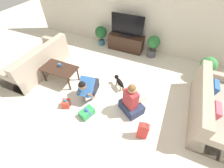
% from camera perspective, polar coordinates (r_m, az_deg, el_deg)
% --- Properties ---
extents(ground_plane, '(16.00, 16.00, 0.00)m').
position_cam_1_polar(ground_plane, '(3.95, -1.78, -4.76)').
color(ground_plane, beige).
extents(wall_back, '(8.40, 0.06, 2.60)m').
position_cam_1_polar(wall_back, '(5.33, 11.29, 25.50)').
color(wall_back, beige).
rests_on(wall_back, ground_plane).
extents(sofa_left, '(0.91, 2.03, 0.82)m').
position_cam_1_polar(sofa_left, '(5.08, -26.50, 7.34)').
color(sofa_left, tan).
rests_on(sofa_left, ground_plane).
extents(sofa_right, '(0.91, 2.03, 0.82)m').
position_cam_1_polar(sofa_right, '(4.03, 33.85, -7.70)').
color(sofa_right, tan).
rests_on(sofa_right, ground_plane).
extents(coffee_table, '(0.96, 0.55, 0.47)m').
position_cam_1_polar(coffee_table, '(4.34, -19.42, 5.25)').
color(coffee_table, '#382319').
rests_on(coffee_table, ground_plane).
extents(tv_console, '(1.23, 0.43, 0.55)m').
position_cam_1_polar(tv_console, '(5.58, 5.32, 15.43)').
color(tv_console, '#382319').
rests_on(tv_console, ground_plane).
extents(tv, '(1.11, 0.20, 0.71)m').
position_cam_1_polar(tv, '(5.32, 5.77, 20.97)').
color(tv, black).
rests_on(tv, tv_console).
extents(potted_plant_back_left, '(0.43, 0.43, 0.71)m').
position_cam_1_polar(potted_plant_back_left, '(5.79, -4.20, 18.69)').
color(potted_plant_back_left, '#336B84').
rests_on(potted_plant_back_left, ground_plane).
extents(potted_plant_back_right, '(0.41, 0.41, 0.74)m').
position_cam_1_polar(potted_plant_back_right, '(5.28, 15.41, 14.18)').
color(potted_plant_back_right, '#4C4C51').
rests_on(potted_plant_back_right, ground_plane).
extents(potted_plant_corner_right, '(0.43, 0.43, 0.71)m').
position_cam_1_polar(potted_plant_corner_right, '(4.93, 32.67, 5.77)').
color(potted_plant_corner_right, beige).
rests_on(potted_plant_corner_right, ground_plane).
extents(person_kneeling, '(0.43, 0.79, 0.76)m').
position_cam_1_polar(person_kneeling, '(3.78, -9.02, -1.12)').
color(person_kneeling, '#23232D').
rests_on(person_kneeling, ground_plane).
extents(person_sitting, '(0.65, 0.62, 0.88)m').
position_cam_1_polar(person_sitting, '(3.46, 7.37, -6.88)').
color(person_sitting, '#283351').
rests_on(person_sitting, ground_plane).
extents(dog, '(0.41, 0.37, 0.30)m').
position_cam_1_polar(dog, '(4.04, 2.73, 0.94)').
color(dog, black).
rests_on(dog, ground_plane).
extents(gift_box_a, '(0.32, 0.39, 0.23)m').
position_cam_1_polar(gift_box_a, '(3.59, -9.52, -10.69)').
color(gift_box_a, '#2D934C').
rests_on(gift_box_a, ground_plane).
extents(gift_box_b, '(0.22, 0.23, 0.25)m').
position_cam_1_polar(gift_box_b, '(3.84, -17.12, -7.11)').
color(gift_box_b, red).
rests_on(gift_box_b, ground_plane).
extents(gift_bag_a, '(0.22, 0.15, 0.45)m').
position_cam_1_polar(gift_bag_a, '(3.22, 11.64, -17.05)').
color(gift_bag_a, red).
rests_on(gift_bag_a, ground_plane).
extents(mug, '(0.12, 0.08, 0.09)m').
position_cam_1_polar(mug, '(4.33, -19.30, 6.84)').
color(mug, '#386BAD').
rests_on(mug, coffee_table).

